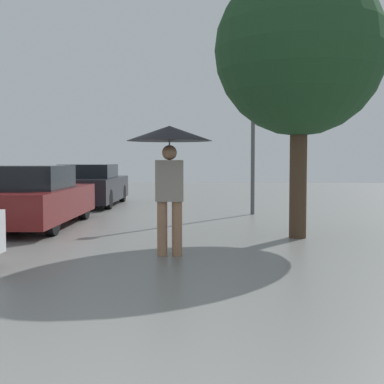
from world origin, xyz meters
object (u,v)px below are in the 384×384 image
object	(u,v)px
tree	(300,52)
parked_car_middle	(29,198)
pedestrian	(169,148)
parked_car_farthest	(91,186)
street_lamp	(253,90)

from	to	relation	value
tree	parked_car_middle	bearing A→B (deg)	164.14
pedestrian	parked_car_middle	xyz separation A→B (m)	(-3.12, 3.33, -0.97)
pedestrian	parked_car_middle	size ratio (longest dim) A/B	0.43
pedestrian	parked_car_farthest	size ratio (longest dim) A/B	0.43
parked_car_middle	street_lamp	world-z (taller)	street_lamp
parked_car_farthest	street_lamp	world-z (taller)	street_lamp
pedestrian	parked_car_middle	world-z (taller)	pedestrian
pedestrian	street_lamp	distance (m)	6.44
pedestrian	parked_car_farthest	world-z (taller)	pedestrian
parked_car_middle	street_lamp	xyz separation A→B (m)	(4.91, 2.64, 2.57)
parked_car_farthest	tree	xyz separation A→B (m)	(5.13, -6.81, 2.71)
parked_car_middle	parked_car_farthest	size ratio (longest dim) A/B	1.01
parked_car_middle	tree	world-z (taller)	tree
parked_car_farthest	tree	bearing A→B (deg)	-53.00
parked_car_farthest	street_lamp	distance (m)	6.01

